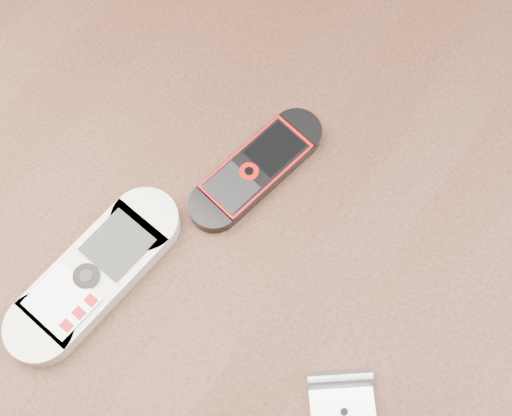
{
  "coord_description": "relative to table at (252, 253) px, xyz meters",
  "views": [
    {
      "loc": [
        0.12,
        -0.17,
        1.27
      ],
      "look_at": [
        0.01,
        0.0,
        0.76
      ],
      "focal_mm": 50.0,
      "sensor_mm": 36.0,
      "label": 1
    }
  ],
  "objects": [
    {
      "name": "nokia_white",
      "position": [
        -0.06,
        -0.11,
        0.11
      ],
      "size": [
        0.07,
        0.17,
        0.02
      ],
      "primitive_type": "cube",
      "rotation": [
        0.0,
        0.0,
        -0.1
      ],
      "color": "white",
      "rests_on": "table"
    },
    {
      "name": "ground",
      "position": [
        0.0,
        0.0,
        -0.64
      ],
      "size": [
        4.0,
        4.0,
        0.0
      ],
      "primitive_type": "plane",
      "color": "#472B19",
      "rests_on": "ground"
    },
    {
      "name": "nokia_black_red",
      "position": [
        -0.01,
        0.03,
        0.11
      ],
      "size": [
        0.06,
        0.14,
        0.01
      ],
      "primitive_type": "cube",
      "rotation": [
        0.0,
        0.0,
        -0.18
      ],
      "color": "black",
      "rests_on": "table"
    },
    {
      "name": "table",
      "position": [
        0.0,
        0.0,
        0.0
      ],
      "size": [
        1.2,
        0.8,
        0.75
      ],
      "color": "black",
      "rests_on": "ground"
    }
  ]
}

